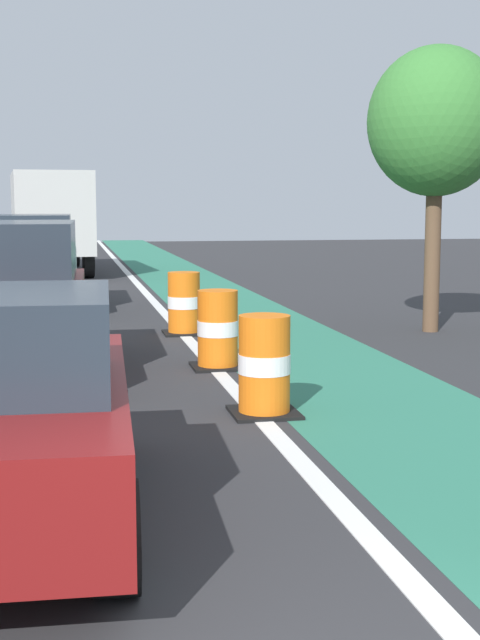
% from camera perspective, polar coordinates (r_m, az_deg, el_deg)
% --- Properties ---
extents(bike_lane_strip, '(2.50, 80.00, 0.01)m').
position_cam_1_polar(bike_lane_strip, '(15.69, 1.85, -0.84)').
color(bike_lane_strip, '#2D755B').
rests_on(bike_lane_strip, ground).
extents(lane_divider_stripe, '(0.20, 80.00, 0.01)m').
position_cam_1_polar(lane_divider_stripe, '(15.42, -3.58, -0.99)').
color(lane_divider_stripe, silver).
rests_on(lane_divider_stripe, ground).
extents(parked_suv_second, '(2.03, 4.65, 2.04)m').
position_cam_1_polar(parked_suv_second, '(12.30, -14.35, 1.46)').
color(parked_suv_second, maroon).
rests_on(parked_suv_second, ground).
extents(parked_suv_third, '(1.97, 4.63, 2.04)m').
position_cam_1_polar(parked_suv_third, '(19.70, -13.17, 3.70)').
color(parked_suv_third, '#9EA0A5').
rests_on(parked_suv_third, ground).
extents(traffic_barrel_front, '(0.73, 0.73, 1.09)m').
position_cam_1_polar(traffic_barrel_front, '(9.61, 1.58, -3.00)').
color(traffic_barrel_front, orange).
rests_on(traffic_barrel_front, ground).
extents(traffic_barrel_mid, '(0.73, 0.73, 1.09)m').
position_cam_1_polar(traffic_barrel_mid, '(12.32, -1.44, -0.66)').
color(traffic_barrel_mid, orange).
rests_on(traffic_barrel_mid, ground).
extents(traffic_barrel_back, '(0.73, 0.73, 1.09)m').
position_cam_1_polar(traffic_barrel_back, '(15.55, -3.62, 1.04)').
color(traffic_barrel_back, orange).
rests_on(traffic_barrel_back, ground).
extents(delivery_truck_down_block, '(2.82, 7.74, 3.23)m').
position_cam_1_polar(delivery_truck_down_block, '(29.77, -12.20, 6.52)').
color(delivery_truck_down_block, beige).
rests_on(delivery_truck_down_block, ground).
extents(street_tree_sidewalk, '(2.40, 2.40, 5.00)m').
position_cam_1_polar(street_tree_sidewalk, '(16.17, 12.51, 12.26)').
color(street_tree_sidewalk, brown).
rests_on(street_tree_sidewalk, ground).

